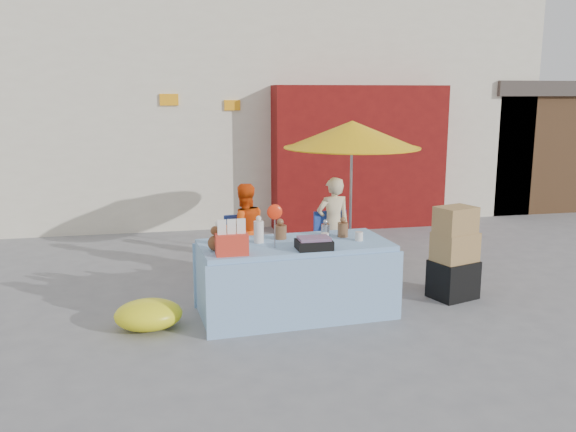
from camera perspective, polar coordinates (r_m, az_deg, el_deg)
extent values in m
plane|color=slate|center=(7.08, 0.42, -8.93)|extent=(80.00, 80.00, 0.00)
cube|color=silver|center=(13.56, -6.15, 10.48)|extent=(12.00, 5.00, 4.50)
cube|color=maroon|center=(11.35, 6.68, 5.48)|extent=(3.20, 0.60, 2.60)
cube|color=#4C331E|center=(14.85, 20.35, 5.86)|extent=(2.60, 3.00, 2.40)
cube|color=#3F3833|center=(14.80, 20.71, 11.06)|extent=(2.80, 3.20, 0.30)
cube|color=#FFA215|center=(10.96, -11.07, 10.64)|extent=(0.32, 0.04, 0.20)
cube|color=#FFA215|center=(11.04, -5.24, 10.29)|extent=(0.28, 0.04, 0.18)
cube|color=#81A7CE|center=(6.90, 0.66, -5.85)|extent=(2.16, 1.08, 0.83)
cube|color=#81A7CE|center=(6.47, 1.90, -7.32)|extent=(2.16, 0.18, 0.78)
cube|color=#81A7CE|center=(7.36, -0.44, -4.97)|extent=(2.16, 0.18, 0.78)
cylinder|color=white|center=(6.74, -6.53, -1.80)|extent=(0.13, 0.13, 0.20)
cylinder|color=brown|center=(6.89, -4.86, -1.57)|extent=(0.14, 0.14, 0.18)
cylinder|color=white|center=(6.77, -2.75, -1.49)|extent=(0.12, 0.12, 0.24)
cylinder|color=brown|center=(6.95, -0.73, -1.51)|extent=(0.15, 0.15, 0.16)
cylinder|color=#B2B2B7|center=(7.13, 3.52, -1.28)|extent=(0.11, 0.11, 0.13)
cylinder|color=brown|center=(7.06, 5.15, -1.29)|extent=(0.13, 0.13, 0.17)
cylinder|color=white|center=(6.83, 3.48, -2.01)|extent=(0.09, 0.09, 0.10)
cylinder|color=white|center=(6.91, 6.67, -1.89)|extent=(0.09, 0.09, 0.10)
sphere|color=brown|center=(6.47, -6.80, -2.53)|extent=(0.17, 0.17, 0.17)
ellipsoid|color=red|center=(6.47, -1.26, 0.38)|extent=(0.17, 0.07, 0.17)
cube|color=red|center=(6.27, -5.27, -2.68)|extent=(0.34, 0.18, 0.22)
cube|color=black|center=(6.50, 2.44, -2.68)|extent=(0.39, 0.29, 0.10)
cube|color=#213C98|center=(8.21, -3.94, -4.42)|extent=(0.53, 0.51, 0.45)
cube|color=#213C98|center=(8.31, -4.37, -1.20)|extent=(0.48, 0.10, 0.40)
cube|color=#213C98|center=(8.47, 4.48, -3.93)|extent=(0.53, 0.51, 0.45)
cube|color=#213C98|center=(8.57, 3.94, -0.82)|extent=(0.48, 0.10, 0.40)
imported|color=#F74E0D|center=(8.25, -4.13, -1.36)|extent=(0.68, 0.55, 1.28)
imported|color=beige|center=(8.51, 4.23, -0.80)|extent=(0.52, 0.37, 1.33)
cylinder|color=gray|center=(8.67, 5.89, 1.65)|extent=(0.04, 0.04, 2.00)
cone|color=#EEB00C|center=(8.57, 6.01, 7.60)|extent=(1.90, 1.90, 0.38)
cylinder|color=#EEB00C|center=(8.58, 5.99, 6.40)|extent=(1.90, 1.90, 0.02)
cube|color=black|center=(7.74, 15.19, -5.73)|extent=(0.62, 0.56, 0.47)
cube|color=#A7874B|center=(7.63, 15.35, -2.79)|extent=(0.58, 0.50, 0.35)
cube|color=#A7874B|center=(7.54, 15.42, -0.35)|extent=(0.53, 0.46, 0.32)
ellipsoid|color=yellow|center=(6.70, -12.93, -8.99)|extent=(0.86, 0.77, 0.32)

